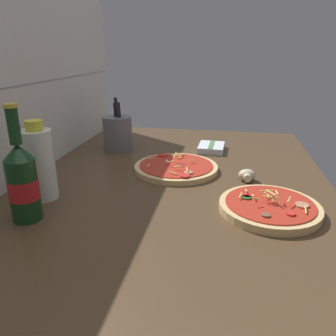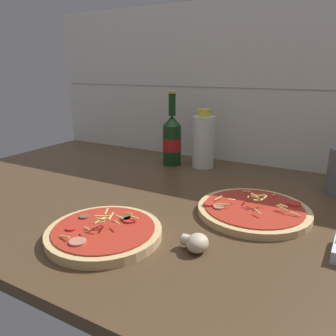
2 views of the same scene
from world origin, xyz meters
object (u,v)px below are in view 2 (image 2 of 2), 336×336
(pizza_far, at_px, (253,210))
(oil_bottle, at_px, (203,141))
(mushroom_left, at_px, (196,243))
(pizza_near, at_px, (104,233))
(beer_bottle, at_px, (172,139))

(pizza_far, xyz_separation_m, oil_bottle, (-0.27, 0.31, 0.09))
(mushroom_left, bearing_deg, oil_bottle, 111.74)
(pizza_near, distance_m, pizza_far, 0.36)
(pizza_far, height_order, mushroom_left, pizza_far)
(pizza_near, bearing_deg, beer_bottle, 103.83)
(pizza_near, height_order, pizza_far, pizza_far)
(pizza_near, height_order, beer_bottle, beer_bottle)
(pizza_far, height_order, oil_bottle, oil_bottle)
(pizza_near, distance_m, beer_bottle, 0.58)
(pizza_far, bearing_deg, beer_bottle, 142.78)
(pizza_far, bearing_deg, pizza_near, -132.45)
(pizza_near, bearing_deg, pizza_far, 47.55)
(oil_bottle, bearing_deg, pizza_near, -87.66)
(oil_bottle, distance_m, mushroom_left, 0.58)
(pizza_near, xyz_separation_m, oil_bottle, (-0.02, 0.58, 0.08))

